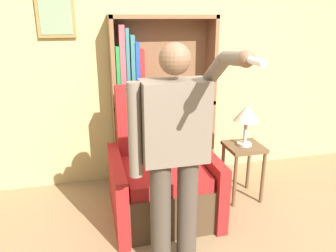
{
  "coord_description": "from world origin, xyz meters",
  "views": [
    {
      "loc": [
        -0.74,
        -1.52,
        1.81
      ],
      "look_at": [
        -0.15,
        0.79,
        1.01
      ],
      "focal_mm": 35.0,
      "sensor_mm": 36.0,
      "label": 1
    }
  ],
  "objects_px": {
    "bookcase": "(151,107)",
    "side_table": "(243,157)",
    "armchair": "(161,177)",
    "table_lamp": "(247,115)",
    "person_standing": "(174,149)"
  },
  "relations": [
    {
      "from": "bookcase",
      "to": "side_table",
      "type": "bearing_deg",
      "value": -36.92
    },
    {
      "from": "bookcase",
      "to": "armchair",
      "type": "height_order",
      "value": "bookcase"
    },
    {
      "from": "armchair",
      "to": "side_table",
      "type": "relative_size",
      "value": 2.05
    },
    {
      "from": "armchair",
      "to": "table_lamp",
      "type": "bearing_deg",
      "value": 3.43
    },
    {
      "from": "bookcase",
      "to": "person_standing",
      "type": "bearing_deg",
      "value": -94.49
    },
    {
      "from": "side_table",
      "to": "table_lamp",
      "type": "xyz_separation_m",
      "value": [
        -0.0,
        0.0,
        0.45
      ]
    },
    {
      "from": "person_standing",
      "to": "side_table",
      "type": "bearing_deg",
      "value": 39.85
    },
    {
      "from": "table_lamp",
      "to": "armchair",
      "type": "bearing_deg",
      "value": -176.57
    },
    {
      "from": "bookcase",
      "to": "side_table",
      "type": "distance_m",
      "value": 1.12
    },
    {
      "from": "armchair",
      "to": "person_standing",
      "type": "xyz_separation_m",
      "value": [
        -0.07,
        -0.73,
        0.59
      ]
    },
    {
      "from": "person_standing",
      "to": "side_table",
      "type": "relative_size",
      "value": 2.84
    },
    {
      "from": "armchair",
      "to": "side_table",
      "type": "xyz_separation_m",
      "value": [
        0.87,
        0.05,
        0.09
      ]
    },
    {
      "from": "bookcase",
      "to": "person_standing",
      "type": "distance_m",
      "value": 1.41
    },
    {
      "from": "armchair",
      "to": "table_lamp",
      "type": "xyz_separation_m",
      "value": [
        0.87,
        0.05,
        0.54
      ]
    },
    {
      "from": "bookcase",
      "to": "table_lamp",
      "type": "distance_m",
      "value": 1.04
    }
  ]
}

